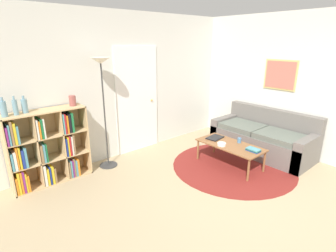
{
  "coord_description": "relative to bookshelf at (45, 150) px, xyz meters",
  "views": [
    {
      "loc": [
        -2.57,
        -1.37,
        2.09
      ],
      "look_at": [
        -0.09,
        1.52,
        0.85
      ],
      "focal_mm": 28.0,
      "sensor_mm": 36.0,
      "label": 1
    }
  ],
  "objects": [
    {
      "name": "laptop",
      "position": [
        2.62,
        -1.1,
        -0.13
      ],
      "size": [
        0.34,
        0.26,
        0.02
      ],
      "color": "black",
      "rests_on": "coffee_table"
    },
    {
      "name": "wall_right",
      "position": [
        3.96,
        -1.2,
        0.76
      ],
      "size": [
        0.08,
        5.77,
        2.6
      ],
      "color": "silver",
      "rests_on": "ground_plane"
    },
    {
      "name": "bottle_right",
      "position": [
        -0.17,
        0.02,
        0.7
      ],
      "size": [
        0.08,
        0.08,
        0.24
      ],
      "color": "#6B93A3",
      "rests_on": "bookshelf"
    },
    {
      "name": "book_stack_on_table",
      "position": [
        2.63,
        -1.89,
        -0.12
      ],
      "size": [
        0.14,
        0.21,
        0.04
      ],
      "color": "navy",
      "rests_on": "coffee_table"
    },
    {
      "name": "ground_plane",
      "position": [
        1.61,
        -2.58,
        -0.54
      ],
      "size": [
        14.0,
        14.0,
        0.0
      ],
      "primitive_type": "plane",
      "color": "tan"
    },
    {
      "name": "floor_lamp",
      "position": [
        0.96,
        -0.1,
        0.98
      ],
      "size": [
        0.31,
        0.31,
        1.85
      ],
      "color": "#333333",
      "rests_on": "ground_plane"
    },
    {
      "name": "bottle_middle",
      "position": [
        -0.29,
        -0.03,
        0.71
      ],
      "size": [
        0.06,
        0.06,
        0.26
      ],
      "color": "#6B93A3",
      "rests_on": "bookshelf"
    },
    {
      "name": "wall_back",
      "position": [
        1.62,
        0.21,
        0.75
      ],
      "size": [
        7.65,
        0.11,
        2.6
      ],
      "color": "silver",
      "rests_on": "ground_plane"
    },
    {
      "name": "bowl",
      "position": [
        2.42,
        -1.41,
        -0.12
      ],
      "size": [
        0.15,
        0.15,
        0.05
      ],
      "color": "silver",
      "rests_on": "coffee_table"
    },
    {
      "name": "bottle_left",
      "position": [
        -0.43,
        -0.03,
        0.71
      ],
      "size": [
        0.08,
        0.08,
        0.26
      ],
      "color": "#6B93A3",
      "rests_on": "bookshelf"
    },
    {
      "name": "couch",
      "position": [
        3.56,
        -1.54,
        -0.26
      ],
      "size": [
        0.84,
        1.87,
        0.83
      ],
      "color": "#66605B",
      "rests_on": "ground_plane"
    },
    {
      "name": "rug",
      "position": [
        2.61,
        -1.54,
        -0.54
      ],
      "size": [
        2.1,
        2.1,
        0.01
      ],
      "color": "maroon",
      "rests_on": "ground_plane"
    },
    {
      "name": "cup",
      "position": [
        2.76,
        -1.52,
        -0.1
      ],
      "size": [
        0.07,
        0.07,
        0.09
      ],
      "color": "teal",
      "rests_on": "coffee_table"
    },
    {
      "name": "coffee_table",
      "position": [
        2.58,
        -1.47,
        -0.18
      ],
      "size": [
        0.54,
        1.14,
        0.4
      ],
      "color": "brown",
      "rests_on": "ground_plane"
    },
    {
      "name": "vase_on_shelf",
      "position": [
        0.49,
        -0.0,
        0.68
      ],
      "size": [
        0.1,
        0.1,
        0.16
      ],
      "color": "#934C47",
      "rests_on": "bookshelf"
    },
    {
      "name": "bookshelf",
      "position": [
        0.0,
        0.0,
        0.0
      ],
      "size": [
        1.14,
        0.34,
        1.14
      ],
      "color": "tan",
      "rests_on": "ground_plane"
    }
  ]
}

